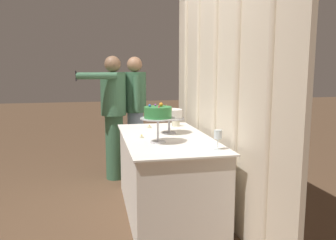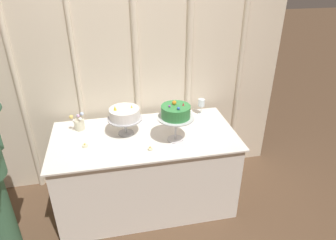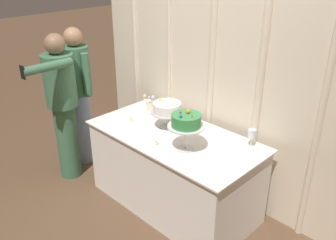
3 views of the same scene
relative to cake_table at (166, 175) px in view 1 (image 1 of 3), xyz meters
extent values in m
plane|color=brown|center=(0.00, -0.10, -0.40)|extent=(24.00, 24.00, 0.00)
cube|color=beige|center=(0.00, 0.53, 1.02)|extent=(3.05, 0.04, 2.83)
cylinder|color=beige|center=(-1.11, 0.50, 1.02)|extent=(0.06, 0.06, 2.83)
cylinder|color=beige|center=(-0.57, 0.50, 1.02)|extent=(0.05, 0.05, 2.83)
cylinder|color=beige|center=(0.01, 0.50, 1.02)|extent=(0.07, 0.07, 2.83)
cylinder|color=beige|center=(0.54, 0.50, 1.02)|extent=(0.07, 0.07, 2.83)
cylinder|color=beige|center=(1.11, 0.50, 1.02)|extent=(0.06, 0.06, 2.83)
cube|color=white|center=(0.00, 0.00, -0.01)|extent=(1.63, 0.80, 0.77)
cube|color=white|center=(0.00, 0.00, 0.39)|extent=(1.68, 0.85, 0.01)
cylinder|color=#B2B2B7|center=(-0.16, 0.07, 0.40)|extent=(0.14, 0.14, 0.01)
cylinder|color=#B2B2B7|center=(-0.16, 0.07, 0.48)|extent=(0.02, 0.02, 0.14)
cylinder|color=#B2B2B7|center=(-0.16, 0.07, 0.55)|extent=(0.31, 0.31, 0.01)
cylinder|color=white|center=(-0.16, 0.07, 0.60)|extent=(0.27, 0.27, 0.09)
cone|color=yellow|center=(-0.09, 0.08, 0.66)|extent=(0.02, 0.02, 0.03)
cone|color=yellow|center=(-0.24, 0.05, 0.67)|extent=(0.03, 0.03, 0.04)
cylinder|color=silver|center=(0.26, -0.13, 0.40)|extent=(0.14, 0.14, 0.01)
cylinder|color=silver|center=(0.26, -0.13, 0.51)|extent=(0.02, 0.02, 0.21)
cylinder|color=silver|center=(0.26, -0.13, 0.62)|extent=(0.32, 0.32, 0.01)
cylinder|color=#388E47|center=(0.26, -0.13, 0.67)|extent=(0.25, 0.25, 0.10)
cone|color=#DB333D|center=(0.33, -0.13, 0.74)|extent=(0.02, 0.02, 0.03)
sphere|color=orange|center=(0.25, -0.10, 0.74)|extent=(0.04, 0.04, 0.04)
sphere|color=purple|center=(0.20, -0.14, 0.74)|extent=(0.02, 0.02, 0.02)
sphere|color=blue|center=(0.27, -0.21, 0.74)|extent=(0.03, 0.03, 0.03)
cylinder|color=silver|center=(0.63, 0.31, 0.40)|extent=(0.06, 0.06, 0.00)
cylinder|color=silver|center=(0.63, 0.31, 0.44)|extent=(0.01, 0.01, 0.09)
cylinder|color=silver|center=(0.63, 0.31, 0.52)|extent=(0.07, 0.07, 0.07)
cylinder|color=beige|center=(-0.58, 0.24, 0.44)|extent=(0.09, 0.09, 0.10)
sphere|color=white|center=(-0.62, 0.19, 0.52)|extent=(0.02, 0.02, 0.02)
sphere|color=silver|center=(-0.59, 0.27, 0.52)|extent=(0.03, 0.03, 0.03)
sphere|color=silver|center=(-0.54, 0.24, 0.55)|extent=(0.03, 0.03, 0.03)
sphere|color=#CC9EC6|center=(-0.58, 0.21, 0.55)|extent=(0.03, 0.03, 0.03)
sphere|color=white|center=(-0.56, 0.21, 0.51)|extent=(0.03, 0.03, 0.03)
sphere|color=#E5C666|center=(-0.64, 0.21, 0.55)|extent=(0.04, 0.04, 0.04)
cylinder|color=beige|center=(-0.52, -0.09, 0.40)|extent=(0.05, 0.05, 0.02)
sphere|color=#F9CC4C|center=(-0.52, -0.09, 0.42)|extent=(0.01, 0.01, 0.01)
cylinder|color=beige|center=(0.02, -0.25, 0.40)|extent=(0.04, 0.04, 0.02)
sphere|color=#F9CC4C|center=(0.02, -0.25, 0.42)|extent=(0.01, 0.01, 0.01)
cylinder|color=#93ADD6|center=(-1.36, -0.15, 0.04)|extent=(0.22, 0.22, 0.87)
cylinder|color=#3D6B4C|center=(-1.36, -0.15, 0.75)|extent=(0.31, 0.31, 0.54)
sphere|color=#A37556|center=(-1.36, -0.15, 1.12)|extent=(0.20, 0.20, 0.20)
cylinder|color=#3D6B4C|center=(-1.56, -0.14, 0.74)|extent=(0.08, 0.08, 0.48)
cylinder|color=#3D6B4C|center=(-1.17, -0.15, 0.74)|extent=(0.08, 0.08, 0.48)
cylinder|color=#3D6B4C|center=(-1.21, -0.45, 0.03)|extent=(0.27, 0.27, 0.86)
cylinder|color=#3D6B4C|center=(-1.21, -0.45, 0.74)|extent=(0.38, 0.38, 0.55)
sphere|color=#846047|center=(-1.21, -0.45, 1.12)|extent=(0.21, 0.21, 0.21)
cylinder|color=#3D6B4C|center=(-1.41, -0.48, 0.73)|extent=(0.08, 0.08, 0.49)
cylinder|color=#3D6B4C|center=(-1.01, -0.65, 0.98)|extent=(0.08, 0.49, 0.08)
cube|color=black|center=(-1.01, -0.90, 0.98)|extent=(0.06, 0.01, 0.12)
camera|label=1|loc=(3.29, -0.69, 1.07)|focal=36.68mm
camera|label=2|loc=(-0.27, -2.36, 1.82)|focal=32.31mm
camera|label=3|loc=(2.08, -2.18, 1.97)|focal=38.93mm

